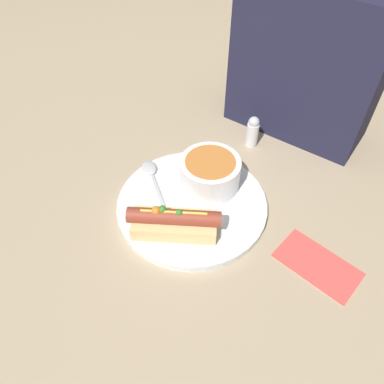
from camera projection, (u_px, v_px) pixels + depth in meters
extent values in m
plane|color=tan|center=(192.00, 207.00, 0.73)|extent=(4.00, 4.00, 0.00)
cylinder|color=white|center=(192.00, 205.00, 0.72)|extent=(0.29, 0.29, 0.02)
cube|color=#E5C17F|center=(175.00, 225.00, 0.66)|extent=(0.16, 0.13, 0.03)
cylinder|color=brown|center=(174.00, 217.00, 0.65)|extent=(0.15, 0.11, 0.03)
sphere|color=#387A28|center=(162.00, 210.00, 0.64)|extent=(0.01, 0.01, 0.01)
sphere|color=orange|center=(156.00, 211.00, 0.64)|extent=(0.02, 0.02, 0.02)
sphere|color=#387A28|center=(179.00, 213.00, 0.64)|extent=(0.01, 0.01, 0.01)
cylinder|color=gold|center=(174.00, 212.00, 0.64)|extent=(0.10, 0.06, 0.01)
cylinder|color=white|center=(209.00, 173.00, 0.73)|extent=(0.12, 0.12, 0.06)
cylinder|color=#C67533|center=(210.00, 165.00, 0.71)|extent=(0.10, 0.10, 0.02)
cube|color=#B7B7BC|center=(159.00, 195.00, 0.73)|extent=(0.09, 0.07, 0.00)
ellipsoid|color=#B7B7BC|center=(149.00, 168.00, 0.78)|extent=(0.05, 0.05, 0.01)
cube|color=#E04C47|center=(318.00, 264.00, 0.64)|extent=(0.15, 0.09, 0.01)
cylinder|color=silver|center=(251.00, 134.00, 0.84)|extent=(0.03, 0.03, 0.06)
sphere|color=silver|center=(253.00, 122.00, 0.81)|extent=(0.02, 0.02, 0.02)
cube|color=#1E1E38|center=(308.00, 63.00, 0.78)|extent=(0.31, 0.14, 0.32)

